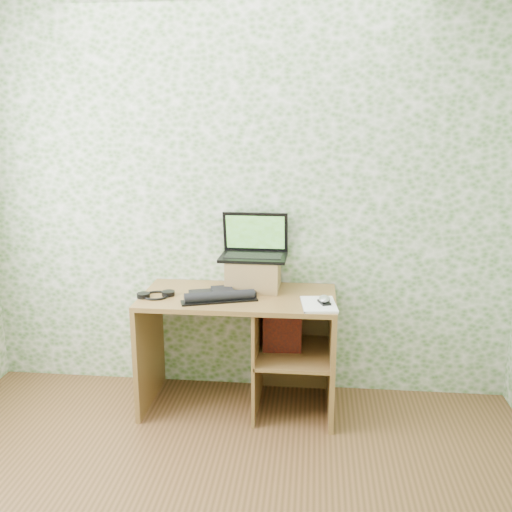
# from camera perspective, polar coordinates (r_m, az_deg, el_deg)

# --- Properties ---
(wall_back) EXTENTS (3.50, 0.00, 3.50)m
(wall_back) POSITION_cam_1_polar(r_m,az_deg,el_deg) (3.71, -1.20, 5.67)
(wall_back) COLOR silver
(wall_back) RESTS_ON ground
(desk) EXTENTS (1.20, 0.60, 0.75)m
(desk) POSITION_cam_1_polar(r_m,az_deg,el_deg) (3.65, -0.45, -7.84)
(desk) COLOR brown
(desk) RESTS_ON floor
(riser) EXTENTS (0.34, 0.28, 0.20)m
(riser) POSITION_cam_1_polar(r_m,az_deg,el_deg) (3.64, -0.25, -1.77)
(riser) COLOR olive
(riser) RESTS_ON desk
(laptop) EXTENTS (0.42, 0.30, 0.28)m
(laptop) POSITION_cam_1_polar(r_m,az_deg,el_deg) (3.64, -0.18, 0.92)
(laptop) COLOR black
(laptop) RESTS_ON riser
(keyboard) EXTENTS (0.46, 0.36, 0.06)m
(keyboard) POSITION_cam_1_polar(r_m,az_deg,el_deg) (3.47, -3.51, -3.91)
(keyboard) COLOR black
(keyboard) RESTS_ON desk
(headphones) EXTENTS (0.22, 0.21, 0.03)m
(headphones) POSITION_cam_1_polar(r_m,az_deg,el_deg) (3.56, -9.98, -3.86)
(headphones) COLOR black
(headphones) RESTS_ON desk
(notepad) EXTENTS (0.23, 0.30, 0.01)m
(notepad) POSITION_cam_1_polar(r_m,az_deg,el_deg) (3.37, 6.29, -4.84)
(notepad) COLOR white
(notepad) RESTS_ON desk
(mouse) EXTENTS (0.09, 0.12, 0.03)m
(mouse) POSITION_cam_1_polar(r_m,az_deg,el_deg) (3.37, 6.84, -4.44)
(mouse) COLOR silver
(mouse) RESTS_ON notepad
(pen) EXTENTS (0.01, 0.13, 0.01)m
(pen) POSITION_cam_1_polar(r_m,az_deg,el_deg) (3.40, 7.34, -4.49)
(pen) COLOR black
(pen) RESTS_ON notepad
(red_box) EXTENTS (0.24, 0.09, 0.29)m
(red_box) POSITION_cam_1_polar(r_m,az_deg,el_deg) (3.59, 2.64, -7.35)
(red_box) COLOR maroon
(red_box) RESTS_ON desk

